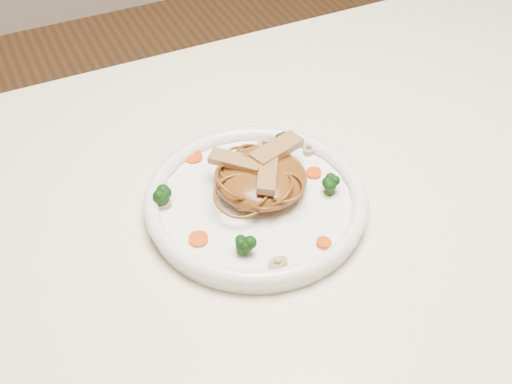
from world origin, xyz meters
name	(u,v)px	position (x,y,z in m)	size (l,w,h in m)	color
table	(310,252)	(0.00, 0.00, 0.65)	(1.20, 0.80, 0.75)	#F3EBCE
plate	(256,205)	(-0.07, 0.01, 0.76)	(0.27, 0.27, 0.02)	white
noodle_mound	(261,178)	(-0.06, 0.03, 0.78)	(0.11, 0.11, 0.04)	brown
chicken_a	(277,150)	(-0.03, 0.05, 0.80)	(0.07, 0.02, 0.01)	#AC7D51
chicken_b	(235,161)	(-0.08, 0.05, 0.80)	(0.06, 0.02, 0.01)	#AC7D51
chicken_c	(267,173)	(-0.06, 0.01, 0.80)	(0.07, 0.02, 0.01)	#AC7D51
broccoli_0	(283,141)	(0.00, 0.09, 0.78)	(0.02, 0.02, 0.03)	#0E350B
broccoli_1	(164,195)	(-0.17, 0.06, 0.78)	(0.02, 0.02, 0.03)	#0E350B
broccoli_2	(243,243)	(-0.12, -0.05, 0.78)	(0.02, 0.02, 0.03)	#0E350B
broccoli_3	(331,183)	(0.01, -0.01, 0.78)	(0.03, 0.03, 0.03)	#0E350B
carrot_0	(261,150)	(-0.03, 0.09, 0.77)	(0.02, 0.02, 0.01)	#DC3D08
carrot_1	(198,239)	(-0.16, -0.02, 0.77)	(0.02, 0.02, 0.01)	#DC3D08
carrot_2	(314,173)	(0.01, 0.02, 0.77)	(0.02, 0.02, 0.01)	#DC3D08
carrot_3	(194,157)	(-0.11, 0.12, 0.77)	(0.02, 0.02, 0.01)	#DC3D08
carrot_4	(324,243)	(-0.04, -0.08, 0.77)	(0.02, 0.02, 0.01)	#DC3D08
mushroom_0	(278,264)	(-0.10, -0.09, 0.77)	(0.02, 0.02, 0.01)	#BBAD8C
mushroom_1	(309,150)	(0.03, 0.07, 0.77)	(0.02, 0.02, 0.01)	#BBAD8C
mushroom_2	(162,204)	(-0.18, 0.05, 0.77)	(0.02, 0.02, 0.01)	#BBAD8C
mushroom_3	(265,145)	(-0.02, 0.10, 0.77)	(0.03, 0.03, 0.01)	#BBAD8C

